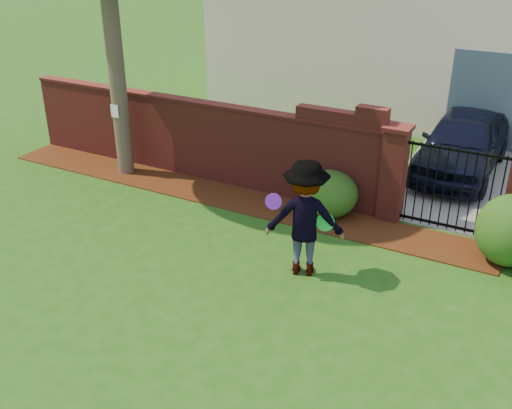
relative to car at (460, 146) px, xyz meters
The scene contains 13 objects.
ground 7.54m from the car, 114.33° to the right, with size 80.00×80.00×0.01m, color #225114.
mulch_bed 5.39m from the car, 139.08° to the right, with size 11.10×1.08×0.03m, color #3C1B0B.
brick_wall 5.85m from the car, 150.89° to the right, with size 8.70×0.31×2.16m.
pillar_left 2.94m from the car, 103.71° to the right, with size 0.50×0.50×1.88m.
iron_gate 2.88m from the car, 81.85° to the right, with size 1.78×0.03×1.60m.
driveway 1.41m from the car, 70.65° to the left, with size 3.20×8.00×0.01m, color gray.
car is the anchor object (origin of this frame).
paper_notice 7.66m from the car, 151.52° to the right, with size 0.20×0.01×0.28m, color white.
shrub_left 3.73m from the car, 118.70° to the right, with size 1.12×1.12×0.92m, color #194A16.
shrub_middle 3.83m from the car, 66.72° to the right, with size 1.12×1.12×1.23m, color #194A16.
man 5.60m from the car, 104.05° to the right, with size 1.26×0.73×1.96m, color gray.
frisbee_purple 6.01m from the car, 107.21° to the right, with size 0.26×0.26×0.02m, color purple.
frisbee_green 5.46m from the car, 100.95° to the right, with size 0.30×0.30×0.03m, color green.
Camera 1 is at (5.02, -6.24, 5.24)m, focal length 41.53 mm.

